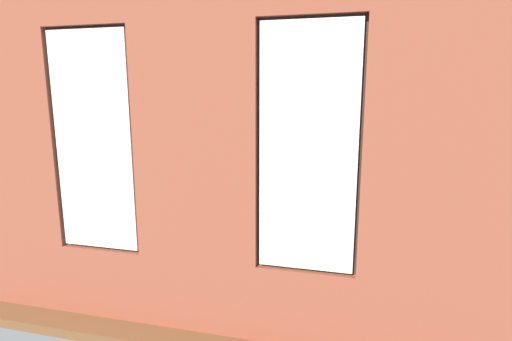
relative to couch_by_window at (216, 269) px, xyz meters
name	(u,v)px	position (x,y,z in m)	size (l,w,h in m)	color
ground_plane	(265,235)	(-0.06, -2.24, -0.38)	(6.46, 6.54, 0.10)	brown
brick_wall_with_windows	(195,162)	(-0.06, 0.65, 1.37)	(5.86, 0.30, 3.46)	brown
white_wall_right	(102,128)	(2.83, -2.04, 1.40)	(0.10, 5.54, 3.46)	silver
couch_by_window	(216,269)	(0.00, 0.00, 0.00)	(2.08, 0.87, 0.80)	black
couch_left	(408,231)	(-2.29, -1.89, 0.00)	(0.93, 2.01, 0.80)	black
coffee_table	(254,210)	(0.11, -2.21, 0.06)	(1.48, 0.78, 0.45)	tan
cup_ceramic	(254,204)	(0.11, -2.21, 0.16)	(0.08, 0.08, 0.10)	silver
candle_jar	(245,201)	(0.30, -2.30, 0.17)	(0.08, 0.08, 0.10)	#B7333D
table_plant_small	(280,200)	(-0.29, -2.34, 0.22)	(0.11, 0.11, 0.18)	beige
remote_gray	(227,206)	(0.56, -2.09, 0.13)	(0.05, 0.17, 0.02)	#59595B
media_console	(130,206)	(2.53, -2.31, -0.07)	(0.96, 0.42, 0.52)	black
tv_flatscreen	(128,173)	(2.53, -2.31, 0.56)	(1.10, 0.20, 0.72)	black
papasan_chair	(284,180)	(0.01, -4.37, 0.11)	(1.05, 1.05, 0.67)	olive
potted_plant_foreground_right	(191,164)	(2.23, -4.46, 0.37)	(0.74, 0.74, 1.07)	brown
potted_plant_mid_room_small	(324,204)	(-0.95, -3.27, -0.05)	(0.26, 0.26, 0.42)	#47423D
potted_plant_near_tv	(128,194)	(1.98, -1.38, 0.42)	(0.85, 0.85, 1.12)	#9E5638
potted_plant_between_couches	(350,254)	(-1.49, -0.05, 0.32)	(0.63, 0.63, 1.00)	#9E5638
potted_plant_beside_window_right	(97,208)	(1.46, 0.08, 0.65)	(0.99, 0.95, 1.46)	beige
potted_plant_corner_near_left	(401,180)	(-2.44, -4.51, 0.23)	(0.52, 0.52, 0.90)	#9E5638
potted_plant_by_left_couch	(375,206)	(-1.89, -3.33, -0.04)	(0.24, 0.24, 0.45)	brown
potted_plant_corner_far_left	(449,280)	(-2.43, 0.10, 0.21)	(0.88, 0.76, 1.29)	beige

